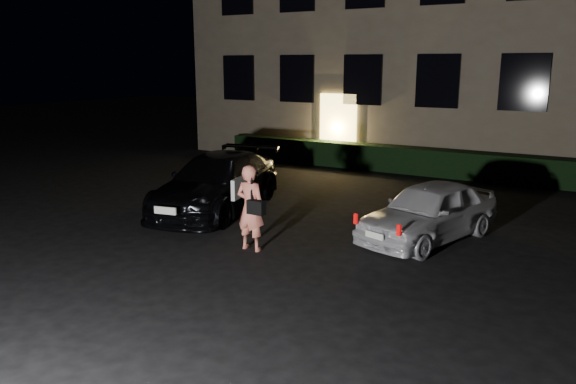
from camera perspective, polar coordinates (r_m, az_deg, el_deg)
The scene contains 5 objects.
ground at distance 9.64m, azimuth -4.05°, elevation -8.79°, with size 80.00×80.00×0.00m, color black.
hedge at distance 18.85m, azimuth 14.14°, elevation 2.98°, with size 15.00×0.70×0.85m, color black.
sedan at distance 13.93m, azimuth -7.23°, elevation 0.93°, with size 2.84×5.03×1.38m.
hatch at distance 11.85m, azimuth 14.13°, elevation -1.91°, with size 2.43×3.83×1.21m.
man at distance 10.84m, azimuth -3.80°, elevation -1.60°, with size 0.69×0.42×1.69m.
Camera 1 is at (5.07, -7.38, 3.57)m, focal length 35.00 mm.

